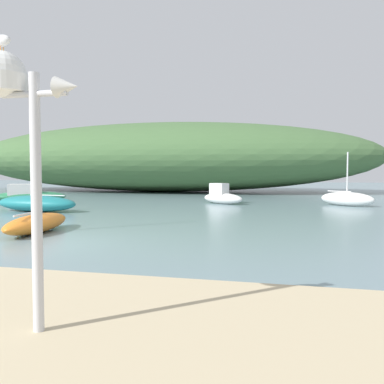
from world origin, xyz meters
name	(u,v)px	position (x,y,z in m)	size (l,w,h in m)	color
ground_plane	(48,243)	(0.00, 0.00, 0.00)	(120.00, 120.00, 0.00)	gray
distant_hill	(161,157)	(-5.41, 27.10, 3.12)	(38.82, 13.11, 6.25)	#476B3D
mast_structure	(12,99)	(3.49, -6.12, 2.80)	(1.20, 0.56, 3.12)	silver
seagull_on_radar	(1,40)	(3.36, -6.12, 3.45)	(0.31, 0.13, 0.22)	orange
motorboat_west_reach	(222,196)	(2.39, 14.30, 0.44)	(2.83, 2.13, 1.20)	white
motorboat_outer_mooring	(28,195)	(-9.47, 12.77, 0.43)	(4.50, 3.34, 1.11)	#287A4C
sailboat_east_reach	(37,223)	(-1.45, 1.67, 0.31)	(1.37, 3.57, 3.97)	orange
sailboat_far_left	(36,203)	(-5.49, 7.69, 0.40)	(4.48, 1.91, 4.67)	teal
sailboat_by_sandbar	(347,199)	(9.35, 14.50, 0.40)	(3.05, 2.34, 2.98)	white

